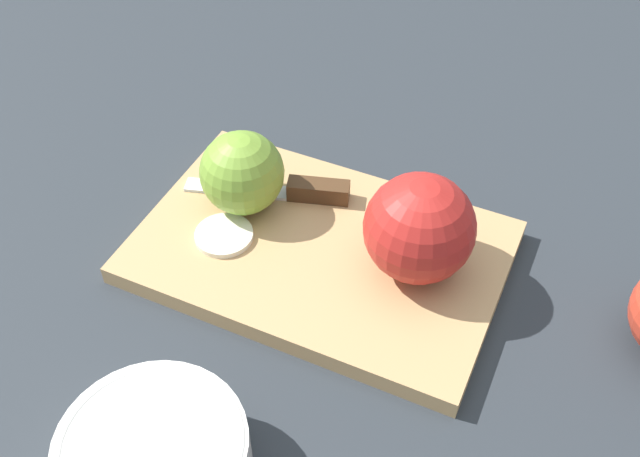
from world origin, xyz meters
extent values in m
plane|color=#282D33|center=(0.00, 0.00, 0.00)|extent=(4.00, 4.00, 0.00)
cube|color=tan|center=(0.00, 0.00, 0.01)|extent=(0.31, 0.21, 0.02)
sphere|color=red|center=(-0.08, -0.01, 0.06)|extent=(0.09, 0.09, 0.09)
cylinder|color=#EFE5C6|center=(-0.09, -0.01, 0.06)|extent=(0.02, 0.08, 0.08)
sphere|color=olive|center=(0.08, -0.02, 0.05)|extent=(0.07, 0.07, 0.07)
cylinder|color=#EFE5C6|center=(0.08, -0.03, 0.05)|extent=(0.07, 0.02, 0.07)
cube|color=silver|center=(0.10, -0.03, 0.02)|extent=(0.10, 0.04, 0.00)
cube|color=#472D19|center=(0.02, -0.05, 0.03)|extent=(0.06, 0.03, 0.02)
cylinder|color=#EFE5C6|center=(0.08, 0.02, 0.02)|extent=(0.05, 0.05, 0.01)
torus|color=silver|center=(0.02, 0.23, 0.05)|extent=(0.13, 0.13, 0.01)
camera|label=1|loc=(-0.17, 0.40, 0.48)|focal=42.00mm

